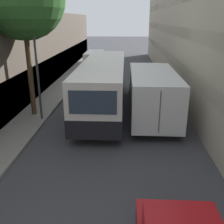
# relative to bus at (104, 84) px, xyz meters

# --- Properties ---
(ground_plane) EXTENTS (150.00, 150.00, 0.00)m
(ground_plane) POSITION_rel_bus_xyz_m (0.66, -2.25, -1.60)
(ground_plane) COLOR #38383D
(sidewalk_left) EXTENTS (1.87, 60.00, 0.16)m
(sidewalk_left) POSITION_rel_bus_xyz_m (-4.00, -2.25, -1.52)
(sidewalk_left) COLOR gray
(sidewalk_left) RESTS_ON ground_plane
(building_right_apartment) EXTENTS (2.40, 60.00, 9.82)m
(building_right_apartment) POSITION_rel_bus_xyz_m (6.13, -2.25, 3.29)
(building_right_apartment) COLOR #A89E89
(building_right_apartment) RESTS_ON ground_plane
(bus) EXTENTS (2.52, 11.28, 3.01)m
(bus) POSITION_rel_bus_xyz_m (0.00, 0.00, 0.00)
(bus) COLOR silver
(bus) RESTS_ON ground_plane
(box_truck) EXTENTS (2.46, 8.96, 2.72)m
(box_truck) POSITION_rel_bus_xyz_m (2.90, -0.73, -0.10)
(box_truck) COLOR silver
(box_truck) RESTS_ON ground_plane
(panel_van) EXTENTS (1.81, 4.59, 2.10)m
(panel_van) POSITION_rel_bus_xyz_m (-2.04, 12.69, -0.43)
(panel_van) COLOR silver
(panel_van) RESTS_ON ground_plane
(street_lamp) EXTENTS (0.36, 0.80, 7.61)m
(street_lamp) POSITION_rel_bus_xyz_m (-3.31, -2.43, 3.75)
(street_lamp) COLOR #38383D
(street_lamp) RESTS_ON sidewalk_left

